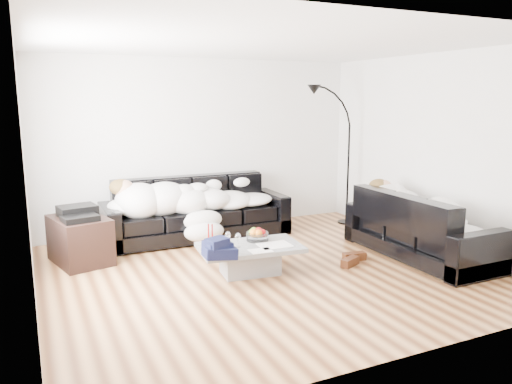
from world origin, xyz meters
name	(u,v)px	position (x,y,z in m)	size (l,w,h in m)	color
ground	(267,271)	(0.00, 0.00, 0.00)	(5.00, 5.00, 0.00)	brown
wall_back	(202,145)	(0.00, 2.25, 1.30)	(5.00, 0.02, 2.60)	silver
wall_left	(25,176)	(-2.50, 0.00, 1.30)	(0.02, 4.50, 2.60)	silver
wall_right	(434,152)	(2.50, 0.00, 1.30)	(0.02, 4.50, 2.60)	silver
ceiling	(268,43)	(0.00, 0.00, 2.60)	(5.00, 5.00, 0.00)	white
sofa_back	(197,208)	(-0.29, 1.73, 0.43)	(2.65, 0.92, 0.87)	black
sofa_right	(421,225)	(2.03, -0.33, 0.42)	(2.06, 0.88, 0.83)	black
sleeper_back	(197,195)	(-0.29, 1.68, 0.64)	(2.24, 0.77, 0.45)	silver
sleeper_right	(422,208)	(2.03, -0.33, 0.64)	(1.76, 0.75, 0.43)	silver
teal_cushion	(385,193)	(1.97, 0.31, 0.72)	(0.36, 0.30, 0.20)	#0D4B5D
coffee_table	(250,259)	(-0.21, 0.01, 0.17)	(1.17, 0.68, 0.34)	#939699
fruit_bowl	(257,234)	(-0.05, 0.15, 0.42)	(0.26, 0.26, 0.16)	white
wine_glass_a	(228,238)	(-0.43, 0.14, 0.42)	(0.06, 0.06, 0.15)	white
wine_glass_b	(227,242)	(-0.51, 0.00, 0.42)	(0.07, 0.07, 0.16)	white
wine_glass_c	(238,240)	(-0.36, 0.00, 0.42)	(0.07, 0.07, 0.16)	white
candle_left	(209,234)	(-0.63, 0.25, 0.46)	(0.04, 0.04, 0.24)	maroon
candle_right	(212,234)	(-0.59, 0.24, 0.46)	(0.04, 0.04, 0.23)	maroon
newspaper_a	(275,245)	(0.04, -0.12, 0.35)	(0.37, 0.28, 0.01)	silver
newspaper_b	(261,251)	(-0.20, -0.25, 0.35)	(0.25, 0.18, 0.01)	silver
navy_jacket	(218,242)	(-0.70, -0.26, 0.51)	(0.36, 0.30, 0.18)	black
shoes	(352,259)	(1.08, -0.19, 0.06)	(0.49, 0.36, 0.11)	#472311
av_cabinet	(80,240)	(-1.95, 1.27, 0.29)	(0.57, 0.83, 0.57)	black
stereo	(78,212)	(-1.95, 1.27, 0.64)	(0.44, 0.34, 0.13)	black
floor_lamp	(348,164)	(2.20, 1.52, 0.97)	(0.71, 0.28, 1.95)	black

